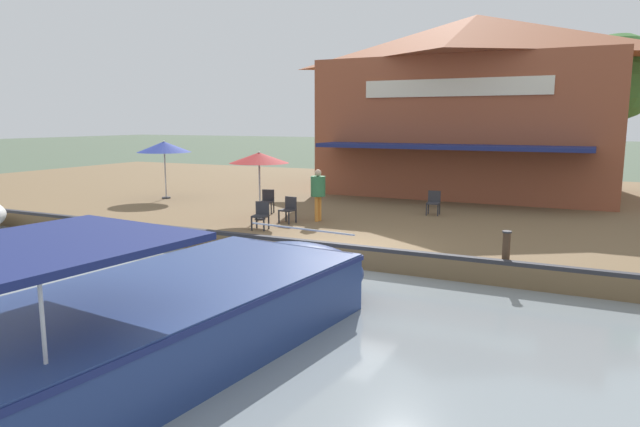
% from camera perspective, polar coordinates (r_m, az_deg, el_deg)
% --- Properties ---
extents(ground_plane, '(220.00, 220.00, 0.00)m').
position_cam_1_polar(ground_plane, '(15.17, 2.11, -5.70)').
color(ground_plane, '#4C5B47').
extents(quay_deck, '(22.00, 56.00, 0.60)m').
position_cam_1_polar(quay_deck, '(25.37, 12.24, 0.87)').
color(quay_deck, brown).
rests_on(quay_deck, ground).
extents(quay_edge_fender, '(0.20, 50.40, 0.10)m').
position_cam_1_polar(quay_edge_fender, '(15.10, 2.28, -3.23)').
color(quay_edge_fender, '#2D2D33').
rests_on(quay_edge_fender, quay_deck).
extents(waterfront_restaurant, '(10.06, 13.10, 8.06)m').
position_cam_1_polar(waterfront_restaurant, '(27.84, 15.09, 10.58)').
color(waterfront_restaurant, brown).
rests_on(waterfront_restaurant, quay_deck).
extents(patio_umbrella_mid_patio_left, '(2.28, 2.28, 2.48)m').
position_cam_1_polar(patio_umbrella_mid_patio_left, '(25.28, -15.32, 6.44)').
color(patio_umbrella_mid_patio_left, '#B7B7B7').
rests_on(patio_umbrella_mid_patio_left, quay_deck).
extents(patio_umbrella_near_quay_edge, '(2.00, 2.00, 2.31)m').
position_cam_1_polar(patio_umbrella_near_quay_edge, '(19.21, -6.11, 5.54)').
color(patio_umbrella_near_quay_edge, '#B7B7B7').
rests_on(patio_umbrella_near_quay_edge, quay_deck).
extents(cafe_chair_under_first_umbrella, '(0.49, 0.49, 0.85)m').
position_cam_1_polar(cafe_chair_under_first_umbrella, '(18.69, -3.16, 0.52)').
color(cafe_chair_under_first_umbrella, '#2D2D33').
rests_on(cafe_chair_under_first_umbrella, quay_deck).
extents(cafe_chair_back_row_seat, '(0.48, 0.48, 0.85)m').
position_cam_1_polar(cafe_chair_back_row_seat, '(20.63, 11.29, 1.18)').
color(cafe_chair_back_row_seat, '#2D2D33').
rests_on(cafe_chair_back_row_seat, quay_deck).
extents(cafe_chair_facing_river, '(0.51, 0.51, 0.85)m').
position_cam_1_polar(cafe_chair_facing_river, '(17.61, -5.92, -0.06)').
color(cafe_chair_facing_river, '#2D2D33').
rests_on(cafe_chair_facing_river, quay_deck).
extents(cafe_chair_beside_entrance, '(0.55, 0.55, 0.85)m').
position_cam_1_polar(cafe_chair_beside_entrance, '(20.68, -5.28, 1.34)').
color(cafe_chair_beside_entrance, '#2D2D33').
rests_on(cafe_chair_beside_entrance, quay_deck).
extents(person_mid_patio, '(0.49, 0.49, 1.73)m').
position_cam_1_polar(person_mid_patio, '(18.89, -0.20, 2.50)').
color(person_mid_patio, orange).
rests_on(person_mid_patio, quay_deck).
extents(motorboat_second_along, '(9.30, 4.26, 2.26)m').
position_cam_1_polar(motorboat_second_along, '(10.40, -12.16, -8.80)').
color(motorboat_second_along, navy).
rests_on(motorboat_second_along, river_water).
extents(mooring_post, '(0.22, 0.22, 0.75)m').
position_cam_1_polar(mooring_post, '(14.18, 18.13, -3.13)').
color(mooring_post, '#473323').
rests_on(mooring_post, quay_deck).
extents(tree_downstream_bank, '(4.06, 3.87, 7.17)m').
position_cam_1_polar(tree_downstream_bank, '(29.44, 27.22, 11.78)').
color(tree_downstream_bank, brown).
rests_on(tree_downstream_bank, quay_deck).
extents(tree_behind_restaurant, '(4.41, 4.20, 7.46)m').
position_cam_1_polar(tree_behind_restaurant, '(34.55, 6.93, 12.38)').
color(tree_behind_restaurant, brown).
rests_on(tree_behind_restaurant, quay_deck).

